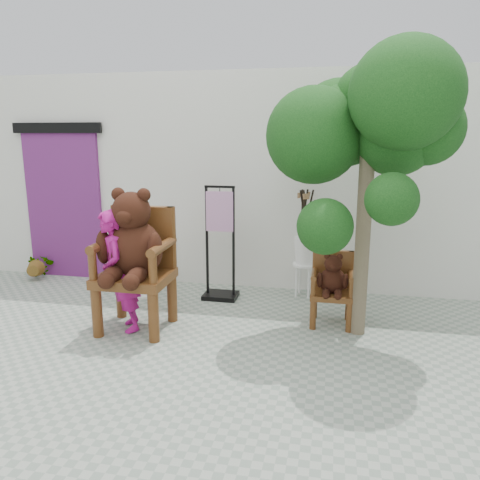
{
  "coord_description": "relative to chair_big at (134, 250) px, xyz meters",
  "views": [
    {
      "loc": [
        1.0,
        -3.78,
        2.15
      ],
      "look_at": [
        -0.05,
        1.44,
        0.95
      ],
      "focal_mm": 35.0,
      "sensor_mm": 36.0,
      "label": 1
    }
  ],
  "objects": [
    {
      "name": "back_wall",
      "position": [
        1.13,
        2.21,
        0.59
      ],
      "size": [
        9.0,
        1.0,
        3.0
      ],
      "primitive_type": "cube",
      "color": "silver",
      "rests_on": "ground"
    },
    {
      "name": "cafe_table",
      "position": [
        -0.4,
        1.08,
        -0.47
      ],
      "size": [
        0.6,
        0.6,
        0.7
      ],
      "rotation": [
        0.0,
        0.0,
        -0.09
      ],
      "color": "white",
      "rests_on": "ground"
    },
    {
      "name": "doorway",
      "position": [
        -1.87,
        1.69,
        0.25
      ],
      "size": [
        1.4,
        0.11,
        2.33
      ],
      "color": "#652164",
      "rests_on": "ground"
    },
    {
      "name": "chair_big",
      "position": [
        0.0,
        0.0,
        0.0
      ],
      "size": [
        0.78,
        0.84,
        1.6
      ],
      "color": "#4C2910",
      "rests_on": "ground"
    },
    {
      "name": "stool_bucket",
      "position": [
        1.78,
        1.46,
        -0.27
      ],
      "size": [
        0.32,
        0.32,
        1.45
      ],
      "rotation": [
        0.0,
        0.0,
        -0.18
      ],
      "color": "white",
      "rests_on": "ground"
    },
    {
      "name": "tree",
      "position": [
        2.39,
        0.41,
        1.33
      ],
      "size": [
        1.99,
        1.75,
        3.05
      ],
      "rotation": [
        0.0,
        0.0,
        0.21
      ],
      "color": "brown",
      "rests_on": "ground"
    },
    {
      "name": "person",
      "position": [
        -0.14,
        -0.1,
        -0.23
      ],
      "size": [
        0.53,
        0.59,
        1.37
      ],
      "primitive_type": "imported",
      "rotation": [
        0.0,
        0.0,
        -1.07
      ],
      "color": "#AB1577",
      "rests_on": "ground"
    },
    {
      "name": "potted_plant",
      "position": [
        -2.25,
        1.46,
        -0.7
      ],
      "size": [
        0.46,
        0.43,
        0.43
      ],
      "primitive_type": "imported",
      "rotation": [
        0.0,
        0.0,
        0.27
      ],
      "color": "black",
      "rests_on": "ground"
    },
    {
      "name": "ground_plane",
      "position": [
        1.13,
        -0.89,
        -0.91
      ],
      "size": [
        60.0,
        60.0,
        0.0
      ],
      "primitive_type": "plane",
      "color": "gray",
      "rests_on": "ground"
    },
    {
      "name": "display_stand",
      "position": [
        0.69,
        1.15,
        -0.33
      ],
      "size": [
        0.45,
        0.35,
        1.51
      ],
      "rotation": [
        0.0,
        0.0,
        -0.01
      ],
      "color": "black",
      "rests_on": "ground"
    },
    {
      "name": "chair_small",
      "position": [
        2.16,
        0.55,
        -0.41
      ],
      "size": [
        0.48,
        0.46,
        0.85
      ],
      "color": "#4C2910",
      "rests_on": "ground"
    }
  ]
}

